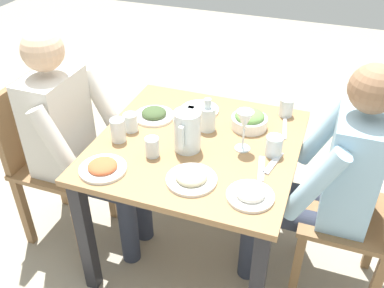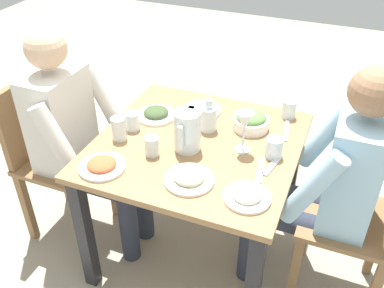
{
  "view_description": "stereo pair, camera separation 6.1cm",
  "coord_description": "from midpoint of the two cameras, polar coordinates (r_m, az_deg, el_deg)",
  "views": [
    {
      "loc": [
        1.55,
        0.53,
        1.83
      ],
      "look_at": [
        0.04,
        -0.01,
        0.72
      ],
      "focal_mm": 40.23,
      "sensor_mm": 36.0,
      "label": 1
    },
    {
      "loc": [
        1.53,
        0.59,
        1.83
      ],
      "look_at": [
        0.04,
        -0.01,
        0.72
      ],
      "focal_mm": 40.23,
      "sensor_mm": 36.0,
      "label": 2
    }
  ],
  "objects": [
    {
      "name": "ground_plane",
      "position": [
        2.46,
        -0.16,
        -13.46
      ],
      "size": [
        8.0,
        8.0,
        0.0
      ],
      "primitive_type": "plane",
      "color": "#9E937F"
    },
    {
      "name": "fork_far",
      "position": [
        1.84,
        8.25,
        -3.26
      ],
      "size": [
        0.17,
        0.05,
        0.01
      ],
      "primitive_type": "cube",
      "rotation": [
        0.0,
        0.0,
        0.17
      ],
      "color": "silver",
      "rests_on": "dining_table"
    },
    {
      "name": "water_glass_by_pitcher",
      "position": [
        2.08,
        -8.96,
        2.85
      ],
      "size": [
        0.07,
        0.07,
        0.09
      ],
      "primitive_type": "cylinder",
      "color": "silver",
      "rests_on": "dining_table"
    },
    {
      "name": "chair_near",
      "position": [
        2.38,
        -19.4,
        -1.23
      ],
      "size": [
        0.4,
        0.4,
        0.9
      ],
      "color": "olive",
      "rests_on": "ground_plane"
    },
    {
      "name": "plate_rice_curry",
      "position": [
        1.86,
        -12.67,
        -3.05
      ],
      "size": [
        0.2,
        0.2,
        0.04
      ],
      "color": "white",
      "rests_on": "dining_table"
    },
    {
      "name": "oil_carafe",
      "position": [
        2.05,
        1.2,
        3.32
      ],
      "size": [
        0.08,
        0.08,
        0.16
      ],
      "color": "silver",
      "rests_on": "dining_table"
    },
    {
      "name": "water_glass_near_right",
      "position": [
        2.01,
        -10.64,
        1.81
      ],
      "size": [
        0.07,
        0.07,
        0.11
      ],
      "primitive_type": "cylinder",
      "color": "silver",
      "rests_on": "dining_table"
    },
    {
      "name": "water_glass_center",
      "position": [
        2.22,
        11.63,
        4.78
      ],
      "size": [
        0.07,
        0.07,
        0.09
      ],
      "primitive_type": "cylinder",
      "color": "silver",
      "rests_on": "dining_table"
    },
    {
      "name": "water_glass_near_left",
      "position": [
        1.91,
        9.94,
        -0.26
      ],
      "size": [
        0.08,
        0.08,
        0.09
      ],
      "primitive_type": "cylinder",
      "color": "silver",
      "rests_on": "dining_table"
    },
    {
      "name": "salad_bowl",
      "position": [
        2.09,
        6.79,
        3.21
      ],
      "size": [
        0.17,
        0.17,
        0.09
      ],
      "color": "white",
      "rests_on": "dining_table"
    },
    {
      "name": "diner_near",
      "position": [
        2.19,
        -15.85,
        0.81
      ],
      "size": [
        0.48,
        0.53,
        1.19
      ],
      "color": "silver",
      "rests_on": "ground_plane"
    },
    {
      "name": "plate_dolmas",
      "position": [
        2.18,
        -5.85,
        3.93
      ],
      "size": [
        0.2,
        0.2,
        0.05
      ],
      "color": "white",
      "rests_on": "dining_table"
    },
    {
      "name": "diner_far",
      "position": [
        1.94,
        16.57,
        -4.11
      ],
      "size": [
        0.48,
        0.53,
        1.19
      ],
      "color": "#9EC6E0",
      "rests_on": "ground_plane"
    },
    {
      "name": "fork_near",
      "position": [
        1.88,
        9.83,
        -2.5
      ],
      "size": [
        0.17,
        0.06,
        0.01
      ],
      "primitive_type": "cube",
      "rotation": [
        0.0,
        0.0,
        -0.2
      ],
      "color": "silver",
      "rests_on": "dining_table"
    },
    {
      "name": "chair_far",
      "position": [
        2.05,
        21.59,
        -8.43
      ],
      "size": [
        0.4,
        0.4,
        0.9
      ],
      "color": "olive",
      "rests_on": "ground_plane"
    },
    {
      "name": "plate_fries",
      "position": [
        2.22,
        0.25,
        4.7
      ],
      "size": [
        0.2,
        0.2,
        0.04
      ],
      "color": "white",
      "rests_on": "dining_table"
    },
    {
      "name": "water_glass_far_right",
      "position": [
        1.89,
        -6.22,
        -0.41
      ],
      "size": [
        0.06,
        0.06,
        0.09
      ],
      "primitive_type": "cylinder",
      "color": "silver",
      "rests_on": "dining_table"
    },
    {
      "name": "dining_table",
      "position": [
        2.06,
        -0.18,
        -2.37
      ],
      "size": [
        0.92,
        0.92,
        0.71
      ],
      "color": "#997047",
      "rests_on": "ground_plane"
    },
    {
      "name": "water_pitcher",
      "position": [
        1.9,
        -1.54,
        1.75
      ],
      "size": [
        0.16,
        0.12,
        0.19
      ],
      "color": "silver",
      "rests_on": "dining_table"
    },
    {
      "name": "knife_near",
      "position": [
        2.12,
        11.39,
        1.99
      ],
      "size": [
        0.19,
        0.04,
        0.01
      ],
      "primitive_type": "cube",
      "rotation": [
        0.0,
        0.0,
        0.15
      ],
      "color": "silver",
      "rests_on": "dining_table"
    },
    {
      "name": "wine_glass",
      "position": [
        1.88,
        6.05,
        2.87
      ],
      "size": [
        0.08,
        0.08,
        0.2
      ],
      "color": "silver",
      "rests_on": "dining_table"
    },
    {
      "name": "plate_yoghurt",
      "position": [
        1.69,
        6.73,
        -6.58
      ],
      "size": [
        0.19,
        0.19,
        0.05
      ],
      "color": "white",
      "rests_on": "dining_table"
    },
    {
      "name": "plate_beans",
      "position": [
        1.76,
        -1.07,
        -4.51
      ],
      "size": [
        0.21,
        0.21,
        0.05
      ],
      "color": "white",
      "rests_on": "dining_table"
    }
  ]
}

